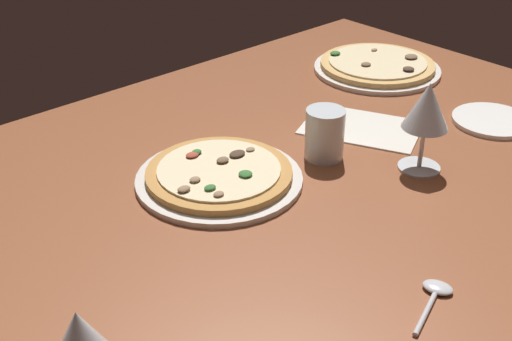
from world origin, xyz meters
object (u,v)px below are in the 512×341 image
Objects in this scene: pizza_main at (219,176)px; paper_menu at (361,127)px; pizza_side at (377,66)px; wine_glass_far at (427,109)px; side_plate at (492,121)px; spoon at (435,294)px; water_glass at (325,137)px.

paper_menu is at bearing 174.83° from pizza_main.
pizza_side is 1.32× the size of paper_menu.
side_plate is at bearing -177.57° from wine_glass_far.
spoon is (-2.09, 40.81, -0.74)cm from pizza_main.
side_plate is 55.91cm from spoon.
pizza_side reaches higher than paper_menu.
water_glass is at bearing 162.98° from pizza_main.
pizza_main is at bearing -19.10° from side_plate.
wine_glass_far is 0.72× the size of paper_menu.
wine_glass_far is at bearing -140.78° from spoon.
wine_glass_far is 17.93cm from water_glass.
pizza_main reaches higher than side_plate.
side_plate is 25.78cm from paper_menu.
wine_glass_far reaches higher than water_glass.
side_plate reaches higher than paper_menu.
side_plate is at bearing -156.45° from spoon.
wine_glass_far reaches higher than paper_menu.
pizza_main is 1.27× the size of paper_menu.
pizza_main is 56.46cm from side_plate.
pizza_main is at bearing 13.20° from pizza_side.
pizza_main and pizza_side have the same top height.
spoon is at bearing 39.22° from wine_glass_far.
pizza_main is 59.48cm from pizza_side.
wine_glass_far is (29.76, 33.12, 9.85)cm from pizza_side.
spoon is (30.67, 37.84, 0.31)cm from paper_menu.
paper_menu is (-13.75, -2.85, -3.87)cm from water_glass.
spoon is (16.91, 34.99, -3.56)cm from water_glass.
pizza_main is 1.76× the size of wine_glass_far.
pizza_side is 77.93cm from spoon.
wine_glass_far is at bearing 2.43° from side_plate.
wine_glass_far is 35.26cm from spoon.
spoon is at bearing 64.20° from water_glass.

